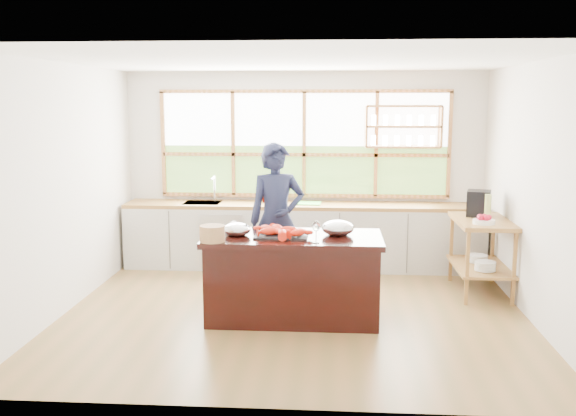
# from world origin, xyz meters

# --- Properties ---
(ground_plane) EXTENTS (5.00, 5.00, 0.00)m
(ground_plane) POSITION_xyz_m (0.00, 0.00, 0.00)
(ground_plane) COLOR olive
(room_shell) EXTENTS (5.02, 4.52, 2.71)m
(room_shell) POSITION_xyz_m (0.02, 0.51, 1.75)
(room_shell) COLOR silver
(room_shell) RESTS_ON ground_plane
(back_counter) EXTENTS (4.90, 0.63, 0.90)m
(back_counter) POSITION_xyz_m (-0.02, 1.94, 0.45)
(back_counter) COLOR beige
(back_counter) RESTS_ON ground_plane
(right_shelf_unit) EXTENTS (0.62, 1.10, 0.90)m
(right_shelf_unit) POSITION_xyz_m (2.19, 0.89, 0.60)
(right_shelf_unit) COLOR olive
(right_shelf_unit) RESTS_ON ground_plane
(island) EXTENTS (1.85, 0.90, 0.90)m
(island) POSITION_xyz_m (0.00, -0.20, 0.45)
(island) COLOR black
(island) RESTS_ON ground_plane
(cook) EXTENTS (0.75, 0.59, 1.81)m
(cook) POSITION_xyz_m (-0.25, 0.66, 0.91)
(cook) COLOR #171C34
(cook) RESTS_ON ground_plane
(potted_plant) EXTENTS (0.16, 0.11, 0.30)m
(potted_plant) POSITION_xyz_m (-0.54, 2.00, 1.05)
(potted_plant) COLOR slate
(potted_plant) RESTS_ON back_counter
(cutting_board) EXTENTS (0.42, 0.32, 0.01)m
(cutting_board) POSITION_xyz_m (0.04, 1.94, 0.91)
(cutting_board) COLOR #4DCB42
(cutting_board) RESTS_ON back_counter
(espresso_machine) EXTENTS (0.34, 0.35, 0.31)m
(espresso_machine) POSITION_xyz_m (2.19, 1.14, 1.06)
(espresso_machine) COLOR black
(espresso_machine) RESTS_ON right_shelf_unit
(wine_bottle) EXTENTS (0.09, 0.09, 0.31)m
(wine_bottle) POSITION_xyz_m (2.24, 0.88, 1.05)
(wine_bottle) COLOR #A7B95C
(wine_bottle) RESTS_ON right_shelf_unit
(fruit_bowl) EXTENTS (0.25, 0.25, 0.11)m
(fruit_bowl) POSITION_xyz_m (2.14, 0.62, 0.94)
(fruit_bowl) COLOR white
(fruit_bowl) RESTS_ON right_shelf_unit
(slate_board) EXTENTS (0.56, 0.41, 0.02)m
(slate_board) POSITION_xyz_m (-0.12, -0.23, 0.91)
(slate_board) COLOR black
(slate_board) RESTS_ON island
(lobster_pile) EXTENTS (0.55, 0.48, 0.08)m
(lobster_pile) POSITION_xyz_m (-0.13, -0.24, 0.96)
(lobster_pile) COLOR #EE390B
(lobster_pile) RESTS_ON slate_board
(mixing_bowl_left) EXTENTS (0.29, 0.29, 0.14)m
(mixing_bowl_left) POSITION_xyz_m (-0.59, -0.21, 0.96)
(mixing_bowl_left) COLOR #B7B9BE
(mixing_bowl_left) RESTS_ON island
(mixing_bowl_right) EXTENTS (0.34, 0.34, 0.16)m
(mixing_bowl_right) POSITION_xyz_m (0.46, -0.11, 0.97)
(mixing_bowl_right) COLOR #B7B9BE
(mixing_bowl_right) RESTS_ON island
(wine_glass) EXTENTS (0.08, 0.08, 0.22)m
(wine_glass) POSITION_xyz_m (0.25, -0.52, 1.06)
(wine_glass) COLOR white
(wine_glass) RESTS_ON island
(wicker_basket) EXTENTS (0.25, 0.25, 0.16)m
(wicker_basket) POSITION_xyz_m (-0.79, -0.53, 0.98)
(wicker_basket) COLOR #AB744B
(wicker_basket) RESTS_ON island
(parchment_roll) EXTENTS (0.12, 0.31, 0.08)m
(parchment_roll) POSITION_xyz_m (-0.70, 0.05, 0.94)
(parchment_roll) COLOR white
(parchment_roll) RESTS_ON island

